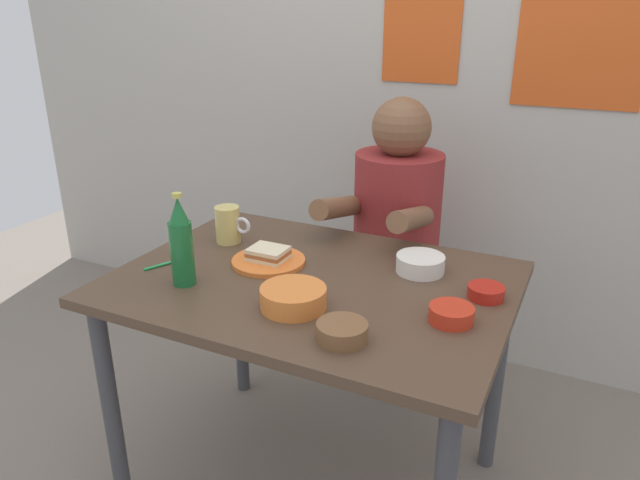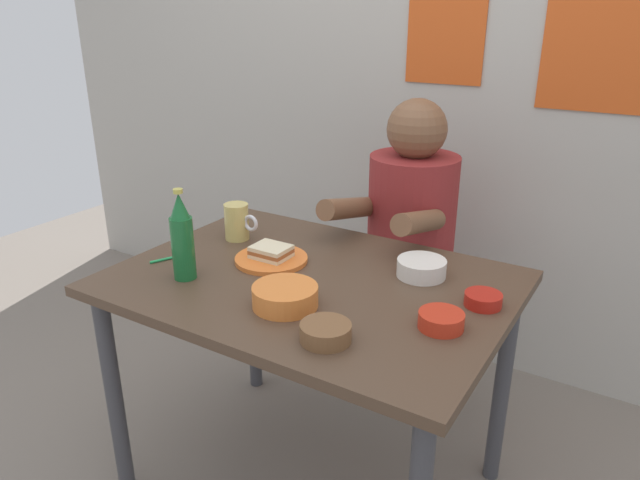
# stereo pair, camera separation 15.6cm
# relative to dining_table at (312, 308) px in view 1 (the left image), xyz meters

# --- Properties ---
(wall_back) EXTENTS (4.40, 0.09, 2.60)m
(wall_back) POSITION_rel_dining_table_xyz_m (0.00, 1.05, 0.65)
(wall_back) COLOR #ADA89E
(wall_back) RESTS_ON ground
(dining_table) EXTENTS (1.10, 0.80, 0.74)m
(dining_table) POSITION_rel_dining_table_xyz_m (0.00, 0.00, 0.00)
(dining_table) COLOR #4C3828
(dining_table) RESTS_ON ground
(stool) EXTENTS (0.34, 0.34, 0.45)m
(stool) POSITION_rel_dining_table_xyz_m (0.03, 0.63, -0.30)
(stool) COLOR #4C4C51
(stool) RESTS_ON ground
(person_seated) EXTENTS (0.33, 0.56, 0.72)m
(person_seated) POSITION_rel_dining_table_xyz_m (0.03, 0.62, 0.12)
(person_seated) COLOR maroon
(person_seated) RESTS_ON stool
(plate_orange) EXTENTS (0.22, 0.22, 0.01)m
(plate_orange) POSITION_rel_dining_table_xyz_m (-0.17, 0.04, 0.10)
(plate_orange) COLOR orange
(plate_orange) RESTS_ON dining_table
(sandwich) EXTENTS (0.11, 0.09, 0.04)m
(sandwich) POSITION_rel_dining_table_xyz_m (-0.17, 0.04, 0.13)
(sandwich) COLOR beige
(sandwich) RESTS_ON plate_orange
(beer_mug) EXTENTS (0.13, 0.08, 0.12)m
(beer_mug) POSITION_rel_dining_table_xyz_m (-0.37, 0.13, 0.15)
(beer_mug) COLOR #D1BC66
(beer_mug) RESTS_ON dining_table
(beer_bottle) EXTENTS (0.06, 0.06, 0.26)m
(beer_bottle) POSITION_rel_dining_table_xyz_m (-0.30, -0.18, 0.21)
(beer_bottle) COLOR #19602D
(beer_bottle) RESTS_ON dining_table
(sambal_bowl_red) EXTENTS (0.10, 0.10, 0.03)m
(sambal_bowl_red) POSITION_rel_dining_table_xyz_m (0.46, 0.09, 0.11)
(sambal_bowl_red) COLOR #B21E14
(sambal_bowl_red) RESTS_ON dining_table
(sauce_bowl_chili) EXTENTS (0.11, 0.11, 0.04)m
(sauce_bowl_chili) POSITION_rel_dining_table_xyz_m (0.41, -0.07, 0.12)
(sauce_bowl_chili) COLOR red
(sauce_bowl_chili) RESTS_ON dining_table
(soup_bowl_orange) EXTENTS (0.17, 0.17, 0.05)m
(soup_bowl_orange) POSITION_rel_dining_table_xyz_m (0.03, -0.17, 0.12)
(soup_bowl_orange) COLOR orange
(soup_bowl_orange) RESTS_ON dining_table
(rice_bowl_white) EXTENTS (0.14, 0.14, 0.05)m
(rice_bowl_white) POSITION_rel_dining_table_xyz_m (0.26, 0.18, 0.12)
(rice_bowl_white) COLOR silver
(rice_bowl_white) RESTS_ON dining_table
(condiment_bowl_brown) EXTENTS (0.12, 0.12, 0.04)m
(condiment_bowl_brown) POSITION_rel_dining_table_xyz_m (0.21, -0.26, 0.12)
(condiment_bowl_brown) COLOR brown
(condiment_bowl_brown) RESTS_ON dining_table
(spoon) EXTENTS (0.07, 0.11, 0.01)m
(spoon) POSITION_rel_dining_table_xyz_m (-0.43, -0.09, 0.10)
(spoon) COLOR #26A559
(spoon) RESTS_ON dining_table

